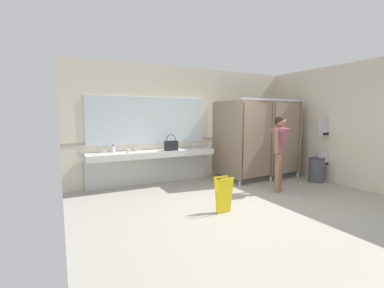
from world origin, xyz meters
name	(u,v)px	position (x,y,z in m)	size (l,w,h in m)	color
ground_plane	(252,207)	(0.00, 0.00, -0.05)	(6.40, 5.53, 0.10)	#9E998E
wall_back	(192,124)	(0.00, 2.52, 1.45)	(6.40, 0.12, 2.91)	beige
wall_side_right	(353,125)	(2.96, 0.00, 1.45)	(0.12, 5.53, 2.91)	beige
wall_back_tile_band	(193,139)	(0.00, 2.46, 1.05)	(6.40, 0.01, 0.06)	#9E937F
vanity_counter	(152,160)	(-1.21, 2.26, 0.61)	(3.07, 0.53, 0.95)	silver
mirror_panel	(149,121)	(-1.21, 2.45, 1.56)	(2.97, 0.02, 1.14)	silver
bathroom_stalls	(261,138)	(1.60, 1.60, 1.09)	(2.02, 1.32, 2.09)	#84705B
paper_towel_dispenser_upper	(325,127)	(2.83, 0.63, 1.40)	(0.35, 0.13, 0.48)	#B7BABF
paper_towel_dispenser_lower	(325,158)	(2.83, 0.59, 0.59)	(0.36, 0.13, 0.40)	#B7BABF
trash_bin	(316,170)	(2.60, 0.63, 0.31)	(0.38, 0.38, 0.62)	#47474C
person_standing	(280,144)	(1.08, 0.41, 1.06)	(0.55, 0.55, 1.67)	#8C664C
handbag	(171,145)	(-0.80, 2.05, 0.97)	(0.31, 0.15, 0.40)	black
soap_dispenser	(113,149)	(-2.11, 2.34, 0.91)	(0.07, 0.07, 0.18)	white
paper_cup	(128,151)	(-1.83, 2.08, 0.88)	(0.07, 0.07, 0.08)	beige
wet_floor_sign	(224,195)	(-0.72, -0.12, 0.33)	(0.28, 0.19, 0.63)	yellow
floor_drain_cover	(300,198)	(1.10, -0.16, 0.00)	(0.14, 0.14, 0.01)	#B7BABF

